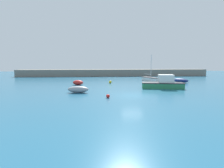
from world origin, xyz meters
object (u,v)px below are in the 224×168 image
at_px(dinghy_near_pier, 78,83).
at_px(mooring_buoy_red, 108,96).
at_px(sailboat_tall_mast, 151,79).
at_px(mooring_buoy_yellow, 110,82).
at_px(open_tender_yellow, 181,80).
at_px(rowboat_white_midwater, 78,89).
at_px(motorboat_with_cabin, 163,83).

xyz_separation_m(dinghy_near_pier, mooring_buoy_red, (4.90, -12.03, -0.21)).
height_order(sailboat_tall_mast, mooring_buoy_yellow, sailboat_tall_mast).
distance_m(dinghy_near_pier, sailboat_tall_mast, 15.84).
bearing_deg(open_tender_yellow, dinghy_near_pier, 57.76).
relative_size(sailboat_tall_mast, mooring_buoy_red, 13.25).
distance_m(dinghy_near_pier, open_tender_yellow, 20.53).
xyz_separation_m(dinghy_near_pier, rowboat_white_midwater, (1.06, -8.30, 0.02)).
xyz_separation_m(motorboat_with_cabin, dinghy_near_pier, (-13.96, 5.16, -0.34)).
height_order(sailboat_tall_mast, mooring_buoy_red, sailboat_tall_mast).
xyz_separation_m(motorboat_with_cabin, sailboat_tall_mast, (1.01, 10.32, -0.31)).
relative_size(rowboat_white_midwater, mooring_buoy_red, 6.86).
distance_m(mooring_buoy_red, mooring_buoy_yellow, 13.93).
bearing_deg(mooring_buoy_yellow, rowboat_white_midwater, -115.83).
bearing_deg(sailboat_tall_mast, motorboat_with_cabin, -27.14).
distance_m(motorboat_with_cabin, rowboat_white_midwater, 13.29).
height_order(rowboat_white_midwater, sailboat_tall_mast, sailboat_tall_mast).
height_order(dinghy_near_pier, rowboat_white_midwater, rowboat_white_midwater).
bearing_deg(mooring_buoy_red, motorboat_with_cabin, 37.18).
bearing_deg(dinghy_near_pier, sailboat_tall_mast, -140.88).
height_order(dinghy_near_pier, mooring_buoy_yellow, dinghy_near_pier).
distance_m(motorboat_with_cabin, sailboat_tall_mast, 10.38).
xyz_separation_m(dinghy_near_pier, sailboat_tall_mast, (14.97, 5.16, 0.04)).
relative_size(open_tender_yellow, mooring_buoy_yellow, 5.99).
bearing_deg(sailboat_tall_mast, mooring_buoy_red, -51.92).
bearing_deg(mooring_buoy_red, dinghy_near_pier, 112.16).
distance_m(rowboat_white_midwater, sailboat_tall_mast, 19.36).
relative_size(motorboat_with_cabin, mooring_buoy_red, 15.49).
distance_m(motorboat_with_cabin, open_tender_yellow, 9.99).
relative_size(motorboat_with_cabin, dinghy_near_pier, 2.98).
height_order(motorboat_with_cabin, mooring_buoy_red, motorboat_with_cabin).
bearing_deg(open_tender_yellow, rowboat_white_midwater, 79.99).
bearing_deg(dinghy_near_pier, motorboat_with_cabin, 179.82).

